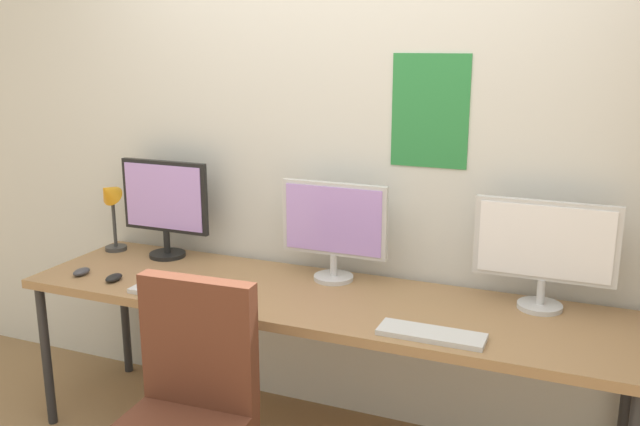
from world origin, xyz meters
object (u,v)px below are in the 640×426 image
monitor_left (165,203)px  keyboard_right (431,334)px  mouse_left_side (81,272)px  mouse_right_side (114,278)px  desk (316,305)px  desk_lamp (110,204)px  keyboard_left (174,292)px  monitor_center (334,226)px  monitor_right (545,248)px

monitor_left → keyboard_right: 1.55m
mouse_left_side → mouse_right_side: bearing=-2.8°
desk → mouse_right_side: 0.93m
desk_lamp → keyboard_left: bearing=-32.0°
keyboard_left → mouse_right_side: 0.35m
monitor_left → monitor_center: (0.90, -0.00, -0.02)m
monitor_right → desk_lamp: monitor_right is taller
desk_lamp → mouse_left_side: desk_lamp is taller
monitor_right → keyboard_left: (-1.46, -0.44, -0.25)m
monitor_center → keyboard_right: (0.56, -0.44, -0.24)m
monitor_left → keyboard_right: monitor_left is taller
monitor_right → mouse_left_side: 2.06m
desk → monitor_left: monitor_left is taller
desk → monitor_right: size_ratio=4.72×
desk → monitor_center: 0.37m
monitor_left → monitor_right: bearing=0.0°
keyboard_left → keyboard_right: same height
monitor_center → keyboard_left: size_ratio=1.25×
desk → monitor_right: bearing=13.3°
monitor_right → keyboard_left: 1.55m
desk_lamp → keyboard_right: desk_lamp is taller
mouse_left_side → mouse_right_side: 0.19m
desk → monitor_center: size_ratio=5.33×
monitor_center → desk_lamp: monitor_center is taller
desk → keyboard_left: (-0.56, -0.23, 0.06)m
monitor_center → monitor_right: size_ratio=0.88×
desk_lamp → keyboard_left: 0.81m
desk → mouse_left_side: mouse_left_side is taller
mouse_left_side → keyboard_left: bearing=-5.1°
monitor_center → monitor_right: (0.90, 0.00, 0.00)m
desk_lamp → keyboard_right: bearing=-12.9°
monitor_left → keyboard_left: size_ratio=1.24×
desk → keyboard_left: size_ratio=6.66×
desk → keyboard_right: size_ratio=6.68×
monitor_center → desk: bearing=-90.0°
monitor_center → desk_lamp: (-1.21, -0.04, 0.00)m
monitor_right → mouse_right_side: size_ratio=5.79×
monitor_right → mouse_left_side: monitor_right is taller
monitor_left → keyboard_right: size_ratio=1.24×
monitor_center → keyboard_right: 0.75m
mouse_left_side → mouse_right_side: (0.19, -0.01, 0.00)m
mouse_right_side → keyboard_right: bearing=-1.5°
monitor_center → desk_lamp: size_ratio=1.27×
monitor_left → monitor_center: 0.90m
keyboard_left → keyboard_right: 1.12m
keyboard_right → desk: bearing=157.7°
keyboard_right → desk_lamp: bearing=167.1°
desk → mouse_left_side: (-1.10, -0.18, 0.06)m
monitor_center → desk_lamp: 1.21m
mouse_left_side → mouse_right_side: same height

